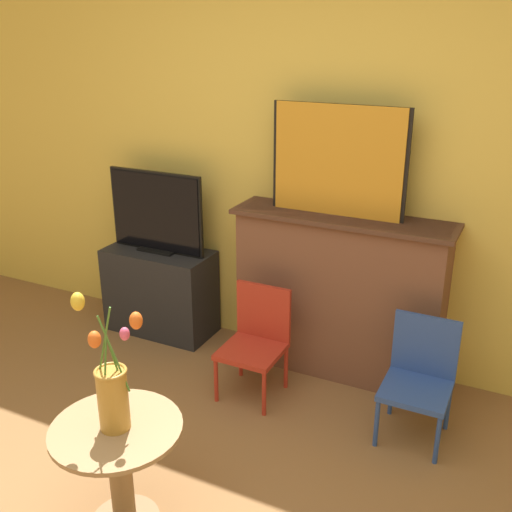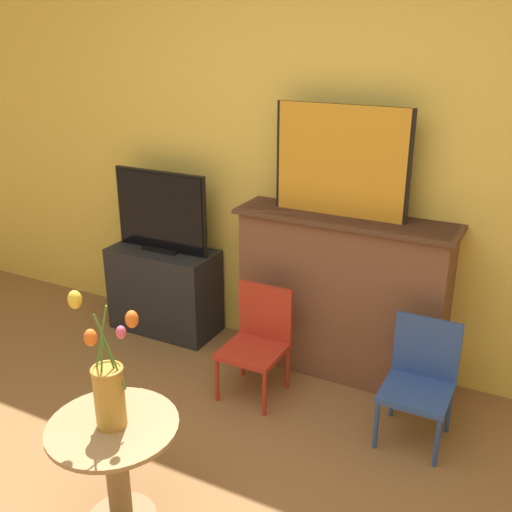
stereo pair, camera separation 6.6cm
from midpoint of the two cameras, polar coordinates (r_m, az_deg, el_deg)
wall_back at (r=3.56m, az=5.61°, el=10.64°), size 8.00×0.06×2.70m
fireplace_mantel at (r=3.57m, az=7.39°, el=-3.55°), size 1.27×0.35×0.99m
painting at (r=3.35m, az=7.24°, el=8.98°), size 0.77×0.03×0.61m
tv_stand at (r=4.16m, az=-9.53°, el=-3.30°), size 0.73×0.36×0.59m
tv_monitor at (r=3.97m, az=-9.96°, el=4.04°), size 0.69×0.12×0.54m
chair_red at (r=3.42m, az=-0.52°, el=-7.73°), size 0.33×0.33×0.63m
chair_blue at (r=3.19m, az=14.72°, el=-10.84°), size 0.33×0.33×0.63m
side_table at (r=2.65m, az=-13.61°, el=-18.50°), size 0.53×0.53×0.50m
vase_tulips at (r=2.45m, az=-14.35°, el=-12.04°), size 0.29×0.15×0.57m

